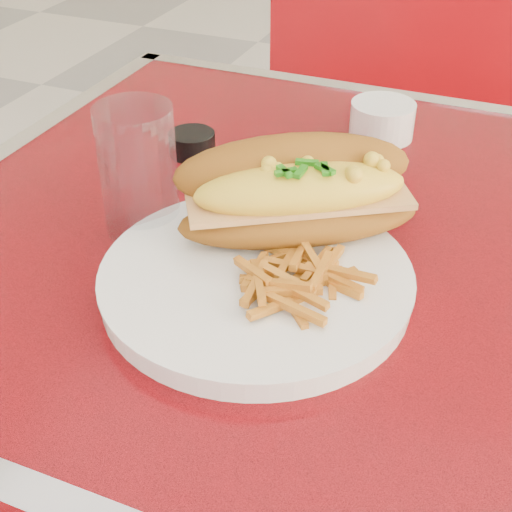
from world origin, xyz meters
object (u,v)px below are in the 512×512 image
at_px(booth_bench_far, 490,242).
at_px(fork, 335,257).
at_px(dinner_plate, 256,280).
at_px(diner_table, 448,376).
at_px(mac_hoagie, 297,192).
at_px(water_tumbler, 139,171).
at_px(gravy_ramekin, 382,119).
at_px(sauce_cup_left, 192,142).

height_order(booth_bench_far, fork, booth_bench_far).
bearing_deg(dinner_plate, booth_bench_far, 78.75).
bearing_deg(booth_bench_far, diner_table, -90.00).
xyz_separation_m(diner_table, dinner_plate, (-0.19, -0.13, 0.17)).
bearing_deg(mac_hoagie, water_tumbler, 157.88).
bearing_deg(fork, dinner_plate, 120.46).
bearing_deg(diner_table, booth_bench_far, 90.00).
height_order(diner_table, fork, fork).
relative_size(gravy_ramekin, sauce_cup_left, 1.74).
xyz_separation_m(fork, sauce_cup_left, (-0.25, 0.18, -0.00)).
relative_size(dinner_plate, water_tumbler, 2.25).
relative_size(diner_table, fork, 7.54).
relative_size(dinner_plate, sauce_cup_left, 4.93).
xyz_separation_m(fork, water_tumbler, (-0.22, 0.00, 0.05)).
distance_m(dinner_plate, gravy_ramekin, 0.38).
distance_m(booth_bench_far, mac_hoagie, 1.03).
height_order(sauce_cup_left, water_tumbler, water_tumbler).
height_order(booth_bench_far, gravy_ramekin, booth_bench_far).
bearing_deg(dinner_plate, diner_table, 34.11).
distance_m(gravy_ramekin, water_tumbler, 0.37).
bearing_deg(sauce_cup_left, gravy_ramekin, 34.16).
bearing_deg(sauce_cup_left, diner_table, -15.93).
bearing_deg(sauce_cup_left, fork, -36.02).
distance_m(booth_bench_far, dinner_plate, 1.08).
bearing_deg(fork, water_tumbler, 79.97).
bearing_deg(diner_table, water_tumbler, -168.06).
xyz_separation_m(fork, gravy_ramekin, (-0.04, 0.32, 0.00)).
relative_size(dinner_plate, gravy_ramekin, 2.84).
bearing_deg(gravy_ramekin, sauce_cup_left, -145.84).
distance_m(fork, sauce_cup_left, 0.31).
distance_m(diner_table, dinner_plate, 0.28).
bearing_deg(gravy_ramekin, mac_hoagie, -93.15).
bearing_deg(booth_bench_far, fork, -97.98).
xyz_separation_m(dinner_plate, fork, (0.06, 0.05, 0.01)).
bearing_deg(water_tumbler, diner_table, 11.94).
relative_size(mac_hoagie, sauce_cup_left, 4.19).
distance_m(mac_hoagie, gravy_ramekin, 0.30).
relative_size(dinner_plate, fork, 1.94).
distance_m(fork, water_tumbler, 0.22).
bearing_deg(mac_hoagie, sauce_cup_left, 110.63).
relative_size(mac_hoagie, water_tumbler, 1.91).
bearing_deg(fork, booth_bench_far, -17.50).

